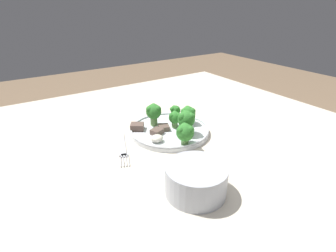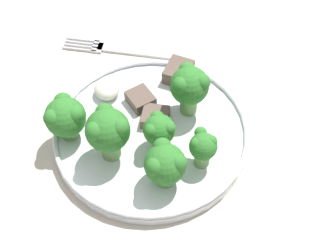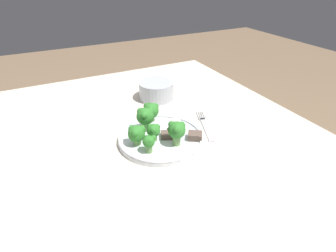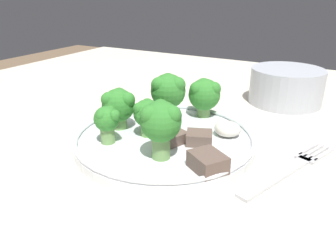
% 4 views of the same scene
% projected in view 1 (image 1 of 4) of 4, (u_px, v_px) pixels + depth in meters
% --- Properties ---
extents(table, '(1.07, 1.13, 0.73)m').
position_uv_depth(table, '(189.00, 158.00, 0.85)').
color(table, beige).
rests_on(table, ground_plane).
extents(dinner_plate, '(0.24, 0.24, 0.02)m').
position_uv_depth(dinner_plate, '(170.00, 130.00, 0.80)').
color(dinner_plate, white).
rests_on(dinner_plate, table).
extents(fork, '(0.08, 0.17, 0.00)m').
position_uv_depth(fork, '(123.00, 148.00, 0.72)').
color(fork, silver).
rests_on(fork, table).
extents(cream_bowl, '(0.13, 0.13, 0.06)m').
position_uv_depth(cream_bowl, '(196.00, 181.00, 0.54)').
color(cream_bowl, '#B7BCC6').
rests_on(cream_bowl, table).
extents(broccoli_floret_near_rim_left, '(0.05, 0.05, 0.07)m').
position_uv_depth(broccoli_floret_near_rim_left, '(186.00, 120.00, 0.75)').
color(broccoli_floret_near_rim_left, '#709E56').
rests_on(broccoli_floret_near_rim_left, dinner_plate).
extents(broccoli_floret_center_left, '(0.03, 0.03, 0.05)m').
position_uv_depth(broccoli_floret_center_left, '(174.00, 111.00, 0.85)').
color(broccoli_floret_center_left, '#709E56').
rests_on(broccoli_floret_center_left, dinner_plate).
extents(broccoli_floret_back_left, '(0.05, 0.05, 0.07)m').
position_uv_depth(broccoli_floret_back_left, '(154.00, 112.00, 0.81)').
color(broccoli_floret_back_left, '#709E56').
rests_on(broccoli_floret_back_left, dinner_plate).
extents(broccoli_floret_front_left, '(0.04, 0.04, 0.05)m').
position_uv_depth(broccoli_floret_front_left, '(175.00, 117.00, 0.80)').
color(broccoli_floret_front_left, '#709E56').
rests_on(broccoli_floret_front_left, dinner_plate).
extents(broccoli_floret_center_back, '(0.05, 0.05, 0.06)m').
position_uv_depth(broccoli_floret_center_back, '(188.00, 113.00, 0.83)').
color(broccoli_floret_center_back, '#709E56').
rests_on(broccoli_floret_center_back, dinner_plate).
extents(broccoli_floret_mid_cluster, '(0.05, 0.05, 0.06)m').
position_uv_depth(broccoli_floret_mid_cluster, '(185.00, 132.00, 0.71)').
color(broccoli_floret_mid_cluster, '#709E56').
rests_on(broccoli_floret_mid_cluster, dinner_plate).
extents(meat_slice_front_slice, '(0.04, 0.04, 0.02)m').
position_uv_depth(meat_slice_front_slice, '(157.00, 132.00, 0.77)').
color(meat_slice_front_slice, brown).
rests_on(meat_slice_front_slice, dinner_plate).
extents(meat_slice_middle_slice, '(0.04, 0.04, 0.01)m').
position_uv_depth(meat_slice_middle_slice, '(164.00, 127.00, 0.80)').
color(meat_slice_middle_slice, brown).
rests_on(meat_slice_middle_slice, dinner_plate).
extents(meat_slice_rear_slice, '(0.05, 0.05, 0.02)m').
position_uv_depth(meat_slice_rear_slice, '(137.00, 127.00, 0.80)').
color(meat_slice_rear_slice, brown).
rests_on(meat_slice_rear_slice, dinner_plate).
extents(sauce_dollop, '(0.04, 0.03, 0.02)m').
position_uv_depth(sauce_dollop, '(157.00, 138.00, 0.73)').
color(sauce_dollop, silver).
rests_on(sauce_dollop, dinner_plate).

